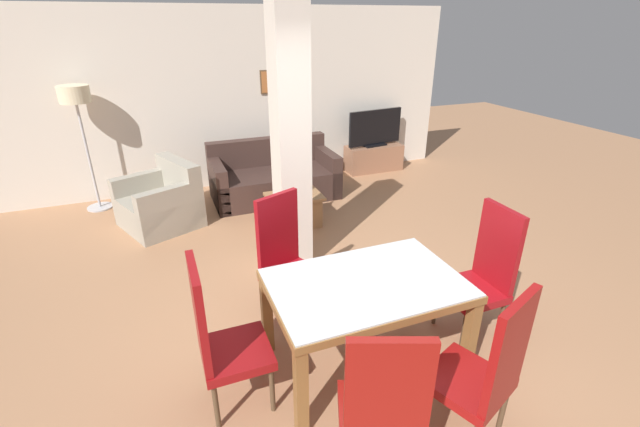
{
  "coord_description": "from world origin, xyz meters",
  "views": [
    {
      "loc": [
        -1.28,
        -2.32,
        2.51
      ],
      "look_at": [
        0.0,
        0.93,
        0.91
      ],
      "focal_mm": 24.0,
      "sensor_mm": 36.0,
      "label": 1
    }
  ],
  "objects_px": {
    "tv_stand": "(374,158)",
    "tv_screen": "(375,128)",
    "dining_table": "(366,300)",
    "dining_chair_head_right": "(484,272)",
    "dining_chair_far_left": "(286,257)",
    "bottle": "(305,184)",
    "dining_chair_near_left": "(382,408)",
    "sofa": "(274,178)",
    "dining_chair_head_left": "(220,337)",
    "dining_chair_near_right": "(485,370)",
    "floor_lamp": "(77,106)",
    "coffee_table": "(295,210)",
    "armchair": "(162,204)"
  },
  "relations": [
    {
      "from": "tv_stand",
      "to": "tv_screen",
      "type": "distance_m",
      "value": 0.53
    },
    {
      "from": "dining_table",
      "to": "dining_chair_head_right",
      "type": "xyz_separation_m",
      "value": [
        1.1,
        0.0,
        -0.01
      ]
    },
    {
      "from": "dining_chair_far_left",
      "to": "tv_stand",
      "type": "distance_m",
      "value": 4.32
    },
    {
      "from": "bottle",
      "to": "dining_chair_near_left",
      "type": "bearing_deg",
      "value": -102.92
    },
    {
      "from": "dining_table",
      "to": "sofa",
      "type": "xyz_separation_m",
      "value": [
        0.31,
        3.65,
        -0.31
      ]
    },
    {
      "from": "dining_chair_head_right",
      "to": "dining_chair_head_left",
      "type": "relative_size",
      "value": 1.0
    },
    {
      "from": "dining_chair_near_right",
      "to": "floor_lamp",
      "type": "distance_m",
      "value": 5.69
    },
    {
      "from": "dining_chair_head_right",
      "to": "bottle",
      "type": "bearing_deg",
      "value": 13.74
    },
    {
      "from": "dining_chair_far_left",
      "to": "bottle",
      "type": "xyz_separation_m",
      "value": [
        0.81,
        1.8,
        -0.05
      ]
    },
    {
      "from": "coffee_table",
      "to": "tv_stand",
      "type": "xyz_separation_m",
      "value": [
        2.03,
        1.63,
        0.01
      ]
    },
    {
      "from": "armchair",
      "to": "floor_lamp",
      "type": "height_order",
      "value": "floor_lamp"
    },
    {
      "from": "dining_chair_head_left",
      "to": "dining_table",
      "type": "bearing_deg",
      "value": 90.0
    },
    {
      "from": "dining_chair_near_left",
      "to": "armchair",
      "type": "height_order",
      "value": "dining_chair_near_left"
    },
    {
      "from": "armchair",
      "to": "bottle",
      "type": "height_order",
      "value": "armchair"
    },
    {
      "from": "bottle",
      "to": "dining_table",
      "type": "bearing_deg",
      "value": -99.81
    },
    {
      "from": "coffee_table",
      "to": "sofa",
      "type": "bearing_deg",
      "value": 88.56
    },
    {
      "from": "tv_stand",
      "to": "dining_table",
      "type": "bearing_deg",
      "value": -118.89
    },
    {
      "from": "dining_chair_near_right",
      "to": "tv_stand",
      "type": "bearing_deg",
      "value": 46.89
    },
    {
      "from": "armchair",
      "to": "dining_chair_head_right",
      "type": "bearing_deg",
      "value": -165.98
    },
    {
      "from": "dining_chair_near_left",
      "to": "tv_screen",
      "type": "relative_size",
      "value": 1.1
    },
    {
      "from": "dining_chair_near_right",
      "to": "coffee_table",
      "type": "distance_m",
      "value": 3.47
    },
    {
      "from": "dining_chair_head_right",
      "to": "bottle",
      "type": "distance_m",
      "value": 2.71
    },
    {
      "from": "dining_chair_head_left",
      "to": "sofa",
      "type": "relative_size",
      "value": 0.62
    },
    {
      "from": "dining_chair_near_right",
      "to": "coffee_table",
      "type": "bearing_deg",
      "value": 69.2
    },
    {
      "from": "dining_table",
      "to": "tv_screen",
      "type": "height_order",
      "value": "tv_screen"
    },
    {
      "from": "sofa",
      "to": "dining_chair_head_right",
      "type": "bearing_deg",
      "value": 102.17
    },
    {
      "from": "dining_chair_near_right",
      "to": "dining_chair_head_left",
      "type": "height_order",
      "value": "same"
    },
    {
      "from": "dining_table",
      "to": "coffee_table",
      "type": "xyz_separation_m",
      "value": [
        0.28,
        2.57,
        -0.38
      ]
    },
    {
      "from": "dining_chair_near_left",
      "to": "floor_lamp",
      "type": "distance_m",
      "value": 5.43
    },
    {
      "from": "dining_chair_near_left",
      "to": "tv_screen",
      "type": "xyz_separation_m",
      "value": [
        2.67,
        5.1,
        0.17
      ]
    },
    {
      "from": "dining_chair_head_right",
      "to": "dining_chair_far_left",
      "type": "bearing_deg",
      "value": 60.24
    },
    {
      "from": "dining_chair_near_left",
      "to": "bottle",
      "type": "distance_m",
      "value": 3.62
    },
    {
      "from": "coffee_table",
      "to": "bottle",
      "type": "xyz_separation_m",
      "value": [
        0.17,
        0.06,
        0.32
      ]
    },
    {
      "from": "dining_table",
      "to": "tv_stand",
      "type": "distance_m",
      "value": 4.81
    },
    {
      "from": "sofa",
      "to": "dining_chair_near_left",
      "type": "bearing_deg",
      "value": 81.67
    },
    {
      "from": "dining_chair_near_left",
      "to": "dining_chair_far_left",
      "type": "relative_size",
      "value": 1.0
    },
    {
      "from": "bottle",
      "to": "floor_lamp",
      "type": "distance_m",
      "value": 3.17
    },
    {
      "from": "dining_table",
      "to": "dining_chair_head_right",
      "type": "bearing_deg",
      "value": 0.0
    },
    {
      "from": "dining_chair_head_right",
      "to": "bottle",
      "type": "xyz_separation_m",
      "value": [
        -0.64,
        2.63,
        -0.05
      ]
    },
    {
      "from": "dining_chair_head_right",
      "to": "armchair",
      "type": "height_order",
      "value": "dining_chair_head_right"
    },
    {
      "from": "dining_chair_far_left",
      "to": "sofa",
      "type": "bearing_deg",
      "value": -126.6
    },
    {
      "from": "dining_chair_near_right",
      "to": "tv_screen",
      "type": "xyz_separation_m",
      "value": [
        1.96,
        5.08,
        0.17
      ]
    },
    {
      "from": "dining_table",
      "to": "armchair",
      "type": "relative_size",
      "value": 1.23
    },
    {
      "from": "armchair",
      "to": "tv_stand",
      "type": "relative_size",
      "value": 1.15
    },
    {
      "from": "dining_chair_head_left",
      "to": "tv_stand",
      "type": "relative_size",
      "value": 1.15
    },
    {
      "from": "tv_stand",
      "to": "floor_lamp",
      "type": "relative_size",
      "value": 0.58
    },
    {
      "from": "dining_chair_far_left",
      "to": "sofa",
      "type": "relative_size",
      "value": 0.62
    },
    {
      "from": "dining_chair_near_left",
      "to": "dining_chair_near_right",
      "type": "xyz_separation_m",
      "value": [
        0.71,
        0.02,
        0.0
      ]
    },
    {
      "from": "dining_chair_near_right",
      "to": "tv_screen",
      "type": "bearing_deg",
      "value": 46.89
    },
    {
      "from": "dining_chair_far_left",
      "to": "tv_screen",
      "type": "bearing_deg",
      "value": -151.71
    }
  ]
}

